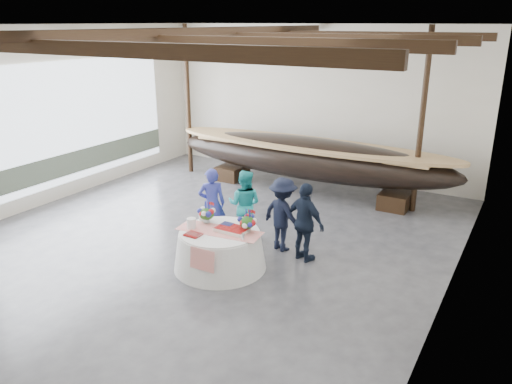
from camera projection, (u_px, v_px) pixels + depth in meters
The scene contains 14 objects.
floor at pixel (200, 243), 10.82m from camera, with size 10.00×12.00×0.01m, color #3D3D42.
wall_back at pixel (315, 102), 15.00m from camera, with size 10.00×0.02×4.50m, color silver.
wall_left at pixel (35, 119), 12.45m from camera, with size 0.02×12.00×4.50m, color silver.
wall_right at pixel (457, 179), 7.72m from camera, with size 0.02×12.00×4.50m, color silver.
ceiling at pixel (192, 25), 9.35m from camera, with size 10.00×12.00×0.01m, color white.
pavilion_structure at pixel (215, 50), 10.13m from camera, with size 9.80×11.76×4.50m.
open_bay at pixel (70, 129), 13.38m from camera, with size 0.03×7.00×3.20m.
longboat_display at pixel (308, 158), 13.76m from camera, with size 8.30×1.66×1.56m.
banquet_table at pixel (220, 249), 9.65m from camera, with size 1.79×1.79×0.77m.
tabletop_items at pixel (223, 221), 9.59m from camera, with size 1.71×0.95×0.40m.
guest_woman_blue at pixel (212, 204), 10.84m from camera, with size 0.59×0.38×1.60m, color navy.
guest_woman_teal at pixel (245, 204), 10.89m from camera, with size 0.75×0.59×1.55m, color teal.
guest_man_left at pixel (283, 214), 10.30m from camera, with size 1.01×0.58×1.57m, color black.
guest_man_right at pixel (305, 223), 9.81m from camera, with size 0.95×0.39×1.62m, color black.
Camera 1 is at (5.98, -7.94, 4.57)m, focal length 35.00 mm.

